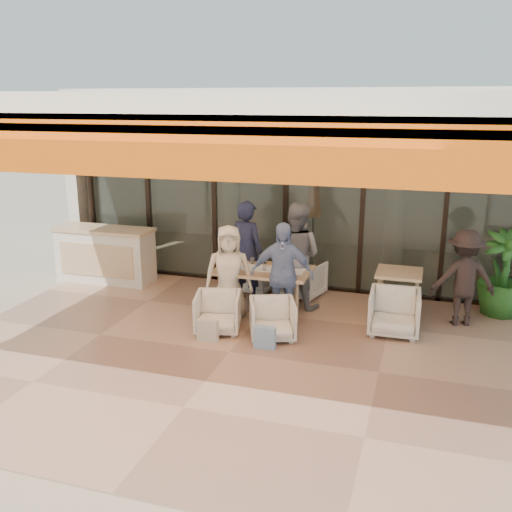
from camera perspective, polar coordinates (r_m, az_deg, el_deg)
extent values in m
plane|color=#C6B293|center=(7.86, -2.68, -9.74)|extent=(70.00, 70.00, 0.00)
cube|color=tan|center=(7.86, -2.68, -9.70)|extent=(8.00, 6.00, 0.01)
cube|color=silver|center=(7.11, -3.02, 15.07)|extent=(8.00, 6.00, 0.20)
cube|color=#E2570B|center=(4.48, -16.28, 10.67)|extent=(8.00, 0.12, 0.45)
cube|color=#ED5813|center=(5.07, -12.03, 12.79)|extent=(8.00, 1.50, 0.06)
cylinder|color=black|center=(11.60, -16.18, 6.21)|extent=(0.12, 0.12, 3.20)
cube|color=#9EADA3|center=(10.14, 3.00, 5.53)|extent=(8.00, 0.03, 3.20)
cube|color=black|center=(10.52, 2.88, -2.87)|extent=(8.00, 0.10, 0.08)
cube|color=black|center=(9.99, 3.13, 14.38)|extent=(8.00, 0.10, 0.08)
cube|color=black|center=(11.76, -16.36, 6.32)|extent=(0.08, 0.10, 3.20)
cube|color=black|center=(11.10, -10.71, 6.16)|extent=(0.08, 0.10, 3.20)
cube|color=black|center=(10.54, -4.16, 5.90)|extent=(0.08, 0.10, 3.20)
cube|color=black|center=(10.14, 3.00, 5.53)|extent=(0.08, 0.10, 3.20)
cube|color=black|center=(9.90, 10.62, 5.05)|extent=(0.08, 0.10, 3.20)
cube|color=black|center=(9.84, 18.46, 4.45)|extent=(0.08, 0.10, 3.20)
cube|color=silver|center=(13.51, 6.73, 8.37)|extent=(9.00, 0.25, 3.40)
cube|color=silver|center=(13.43, -13.73, 8.00)|extent=(0.25, 3.50, 3.40)
cube|color=silver|center=(11.69, 5.34, 15.68)|extent=(9.00, 3.50, 0.25)
cube|color=#E0BC88|center=(12.16, 4.94, -0.51)|extent=(8.00, 3.50, 0.02)
cylinder|color=silver|center=(12.13, -2.50, 6.71)|extent=(0.40, 0.40, 3.00)
cylinder|color=silver|center=(11.45, 13.82, 5.75)|extent=(0.40, 0.40, 3.00)
cylinder|color=black|center=(11.48, -1.35, 13.75)|extent=(0.03, 0.03, 0.70)
cube|color=black|center=(11.50, -1.33, 11.51)|extent=(0.30, 0.30, 0.40)
sphere|color=#FFBF72|center=(11.50, -1.33, 11.51)|extent=(0.18, 0.18, 0.18)
cylinder|color=black|center=(10.88, 16.88, 13.01)|extent=(0.03, 0.03, 0.70)
cube|color=black|center=(10.91, 16.70, 10.65)|extent=(0.30, 0.30, 0.40)
sphere|color=#FFBF72|center=(10.91, 16.70, 10.65)|extent=(0.18, 0.18, 0.18)
cylinder|color=black|center=(11.38, 5.60, -1.43)|extent=(0.40, 0.40, 0.05)
cylinder|color=black|center=(11.13, 5.74, 3.50)|extent=(0.04, 0.04, 2.10)
cone|color=#FD6016|center=(11.02, 5.83, 6.80)|extent=(0.32, 0.32, 1.10)
cube|color=silver|center=(11.03, -14.82, 0.00)|extent=(1.80, 0.60, 1.00)
cube|color=#E0BC88|center=(10.91, -15.01, 2.58)|extent=(1.85, 0.65, 0.06)
cube|color=#E0BC88|center=(10.78, -15.68, -0.42)|extent=(1.50, 0.02, 0.60)
cube|color=#E0BC88|center=(9.04, 0.75, -1.43)|extent=(1.50, 0.90, 0.05)
cube|color=white|center=(9.03, 0.75, -1.27)|extent=(1.30, 0.35, 0.01)
cylinder|color=#E0BC88|center=(9.05, -3.61, -3.89)|extent=(0.06, 0.06, 0.70)
cylinder|color=#E0BC88|center=(8.71, 4.07, -4.69)|extent=(0.06, 0.06, 0.70)
cylinder|color=#E0BC88|center=(9.62, -2.26, -2.68)|extent=(0.06, 0.06, 0.70)
cylinder|color=#E0BC88|center=(9.30, 4.98, -3.38)|extent=(0.06, 0.06, 0.70)
cylinder|color=white|center=(9.01, -2.26, -0.93)|extent=(0.06, 0.06, 0.11)
cylinder|color=white|center=(9.27, -0.38, -0.45)|extent=(0.06, 0.06, 0.11)
cylinder|color=white|center=(8.91, 0.88, -1.11)|extent=(0.06, 0.06, 0.11)
cylinder|color=white|center=(9.10, 2.89, -0.76)|extent=(0.06, 0.06, 0.11)
cylinder|color=white|center=(8.70, 3.54, -1.54)|extent=(0.06, 0.06, 0.11)
cylinder|color=white|center=(9.22, -2.44, -0.54)|extent=(0.06, 0.06, 0.11)
cylinder|color=brown|center=(9.31, -2.23, -0.23)|extent=(0.07, 0.07, 0.16)
cylinder|color=black|center=(9.29, 0.65, -0.24)|extent=(0.09, 0.09, 0.17)
cylinder|color=black|center=(9.26, 0.65, 0.32)|extent=(0.10, 0.10, 0.01)
cylinder|color=white|center=(8.89, -2.58, -1.50)|extent=(0.22, 0.22, 0.01)
cylinder|color=white|center=(8.64, 3.05, -2.01)|extent=(0.22, 0.22, 0.01)
cylinder|color=white|center=(9.45, -1.31, -0.45)|extent=(0.22, 0.22, 0.01)
cylinder|color=white|center=(9.21, 4.00, -0.90)|extent=(0.22, 0.22, 0.01)
imported|color=silver|center=(10.14, -0.01, -1.97)|extent=(0.69, 0.66, 0.61)
imported|color=silver|center=(9.93, 4.63, -2.16)|extent=(0.82, 0.79, 0.70)
imported|color=silver|center=(8.44, -3.85, -5.50)|extent=(0.77, 0.75, 0.66)
imported|color=silver|center=(8.20, 1.67, -6.19)|extent=(0.80, 0.77, 0.65)
imported|color=#171833|center=(9.53, -0.90, 0.40)|extent=(0.73, 0.60, 1.74)
imported|color=slate|center=(9.31, 4.02, 0.05)|extent=(0.95, 0.80, 1.75)
imported|color=beige|center=(8.74, -2.73, -1.78)|extent=(0.86, 0.70, 1.51)
imported|color=#6A7FB1|center=(8.49, 2.61, -1.94)|extent=(0.99, 0.50, 1.62)
cube|color=silver|center=(8.16, -4.85, -7.51)|extent=(0.30, 0.10, 0.34)
cube|color=#99BFD8|center=(7.90, 0.87, -8.24)|extent=(0.30, 0.10, 0.34)
cube|color=#E0BC88|center=(9.17, 14.14, -1.65)|extent=(0.70, 0.70, 0.05)
cylinder|color=#E0BC88|center=(9.04, 12.10, -4.25)|extent=(0.05, 0.05, 0.70)
cylinder|color=#E0BC88|center=(9.01, 15.65, -4.55)|extent=(0.05, 0.05, 0.70)
cylinder|color=#E0BC88|center=(9.57, 12.43, -3.16)|extent=(0.05, 0.05, 0.70)
cylinder|color=#E0BC88|center=(9.54, 15.78, -3.43)|extent=(0.05, 0.05, 0.70)
imported|color=silver|center=(8.57, 13.67, -5.31)|extent=(0.74, 0.70, 0.74)
imported|color=black|center=(9.09, 20.06, -2.12)|extent=(1.07, 0.78, 1.49)
imported|color=#1E5919|center=(9.74, 23.51, -1.68)|extent=(0.94, 0.94, 1.38)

